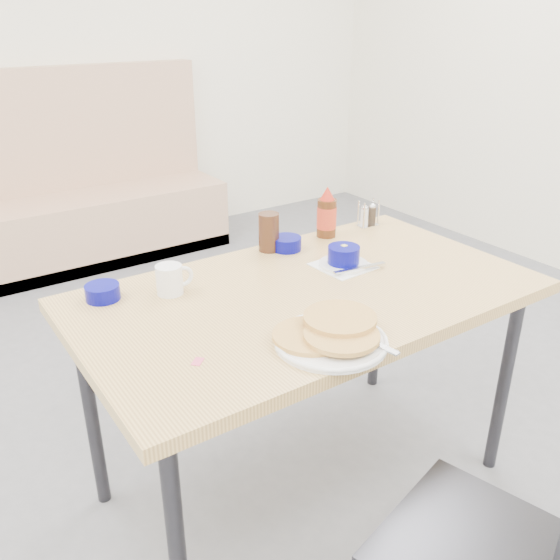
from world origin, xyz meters
TOP-DOWN VIEW (x-y plane):
  - ground at (0.00, 0.00)m, footprint 6.00×6.00m
  - wall_back at (0.00, 2.97)m, footprint 5.00×0.06m
  - booth_bench at (0.00, 2.78)m, footprint 1.90×0.56m
  - dining_table at (0.00, 0.25)m, footprint 1.40×0.80m
  - diner_chair at (-0.07, -0.60)m, footprint 0.50×0.50m
  - pancake_plate at (-0.14, -0.03)m, footprint 0.30×0.30m
  - coffee_mug at (-0.35, 0.46)m, footprint 0.12×0.08m
  - grits_setting at (0.21, 0.33)m, footprint 0.20×0.18m
  - creamer_bowl at (-0.54, 0.54)m, footprint 0.10×0.10m
  - butter_bowl at (0.14, 0.56)m, footprint 0.10×0.10m
  - amber_tumbler at (0.08, 0.59)m, footprint 0.08×0.08m
  - condiment_caddy at (0.55, 0.59)m, footprint 0.09×0.05m
  - syrup_bottle at (0.34, 0.59)m, footprint 0.07×0.07m
  - sugar_wrapper at (-0.47, 0.08)m, footprint 0.04×0.04m

SIDE VIEW (x-z plane):
  - ground at x=0.00m, z-range 0.00..0.00m
  - booth_bench at x=0.00m, z-range -0.26..0.96m
  - diner_chair at x=-0.07m, z-range 0.07..0.97m
  - dining_table at x=0.00m, z-range 0.32..1.08m
  - sugar_wrapper at x=-0.47m, z-range 0.76..0.76m
  - pancake_plate at x=-0.14m, z-range 0.76..0.81m
  - creamer_bowl at x=-0.54m, z-range 0.76..0.81m
  - butter_bowl at x=0.14m, z-range 0.76..0.81m
  - grits_setting at x=0.21m, z-range 0.75..0.83m
  - condiment_caddy at x=0.55m, z-range 0.74..0.85m
  - coffee_mug at x=-0.35m, z-range 0.76..0.85m
  - amber_tumbler at x=0.08m, z-range 0.76..0.90m
  - syrup_bottle at x=0.34m, z-range 0.75..0.94m
  - wall_back at x=0.00m, z-range 0.00..2.80m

